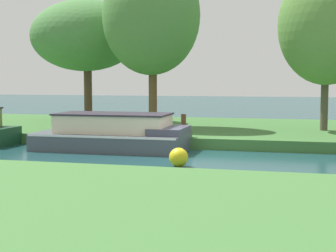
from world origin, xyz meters
The scene contains 9 objects.
ground_plane centered at (0.00, 0.00, 0.00)m, with size 120.00×120.00×0.00m, color #1C4347.
riverbank_far centered at (0.00, 7.00, 0.20)m, with size 72.00×10.00×0.40m, color #3C6C32.
riverbank_near centered at (0.00, -9.00, 0.20)m, with size 72.00×10.00×0.40m, color #427638.
slate_narrowboat centered at (-3.13, 1.20, 0.57)m, with size 5.39×2.35×1.31m.
willow_tree_left centered at (-7.26, 8.26, 4.68)m, with size 5.59×4.64×6.08m.
willow_tree_centre centered at (-3.08, 5.81, 5.23)m, with size 4.31×3.61×7.41m.
willow_tree_right centered at (4.25, 5.83, 4.68)m, with size 3.89×3.40×6.72m.
mooring_post_near centered at (-0.89, 2.47, 0.82)m, with size 0.19×0.19×0.84m, color #4C301F.
channel_buoy centered at (-0.12, -1.68, 0.28)m, with size 0.55×0.55×0.55m, color yellow.
Camera 1 is at (3.11, -15.69, 2.50)m, focal length 54.26 mm.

